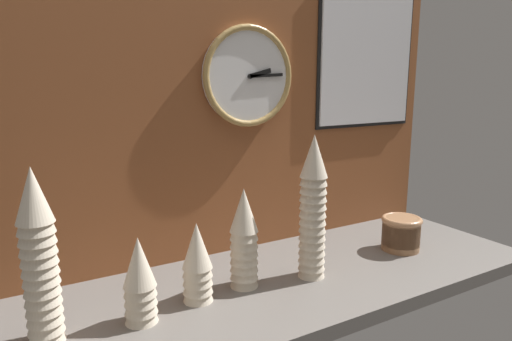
% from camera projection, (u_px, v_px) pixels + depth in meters
% --- Properties ---
extents(ground_plane, '(1.60, 0.56, 0.04)m').
position_uv_depth(ground_plane, '(279.00, 283.00, 1.31)').
color(ground_plane, slate).
extents(wall_tiled_back, '(1.60, 0.03, 1.05)m').
position_uv_depth(wall_tiled_back, '(234.00, 88.00, 1.42)').
color(wall_tiled_back, brown).
rests_on(wall_tiled_back, ground_plane).
extents(cup_stack_center, '(0.08, 0.08, 0.27)m').
position_uv_depth(cup_stack_center, '(245.00, 239.00, 1.22)').
color(cup_stack_center, beige).
rests_on(cup_stack_center, ground_plane).
extents(cup_stack_center_left, '(0.08, 0.08, 0.21)m').
position_uv_depth(cup_stack_center_left, '(197.00, 262.00, 1.14)').
color(cup_stack_center_left, beige).
rests_on(cup_stack_center_left, ground_plane).
extents(cup_stack_left, '(0.08, 0.08, 0.21)m').
position_uv_depth(cup_stack_left, '(140.00, 280.00, 1.04)').
color(cup_stack_left, beige).
rests_on(cup_stack_left, ground_plane).
extents(cup_stack_center_right, '(0.08, 0.08, 0.41)m').
position_uv_depth(cup_stack_center_right, '(313.00, 207.00, 1.27)').
color(cup_stack_center_right, beige).
rests_on(cup_stack_center_right, ground_plane).
extents(cup_stack_far_left, '(0.08, 0.08, 0.39)m').
position_uv_depth(cup_stack_far_left, '(39.00, 257.00, 0.95)').
color(cup_stack_far_left, beige).
rests_on(cup_stack_far_left, ground_plane).
extents(bowl_stack_far_right, '(0.13, 0.13, 0.11)m').
position_uv_depth(bowl_stack_far_right, '(401.00, 232.00, 1.50)').
color(bowl_stack_far_right, '#996B47').
rests_on(bowl_stack_far_right, ground_plane).
extents(wall_clock, '(0.31, 0.03, 0.31)m').
position_uv_depth(wall_clock, '(249.00, 76.00, 1.40)').
color(wall_clock, white).
extents(menu_board, '(0.44, 0.01, 0.52)m').
position_uv_depth(menu_board, '(367.00, 55.00, 1.64)').
color(menu_board, black).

